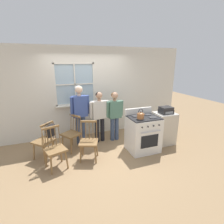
# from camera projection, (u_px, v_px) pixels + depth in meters

# --- Properties ---
(ground_plane) EXTENTS (16.00, 16.00, 0.00)m
(ground_plane) POSITION_uv_depth(u_px,v_px,m) (101.00, 154.00, 4.46)
(ground_plane) COLOR #937551
(wall_back) EXTENTS (6.40, 0.16, 2.70)m
(wall_back) POSITION_uv_depth(u_px,v_px,m) (88.00, 93.00, 5.35)
(wall_back) COLOR silver
(wall_back) RESTS_ON ground_plane
(chair_by_window) EXTENTS (0.58, 0.58, 0.93)m
(chair_by_window) POSITION_uv_depth(u_px,v_px,m) (44.00, 141.00, 4.15)
(chair_by_window) COLOR olive
(chair_by_window) RESTS_ON ground_plane
(chair_near_wall) EXTENTS (0.52, 0.51, 0.93)m
(chair_near_wall) POSITION_uv_depth(u_px,v_px,m) (55.00, 150.00, 3.77)
(chair_near_wall) COLOR olive
(chair_near_wall) RESTS_ON ground_plane
(chair_center_cluster) EXTENTS (0.56, 0.57, 0.93)m
(chair_center_cluster) POSITION_uv_depth(u_px,v_px,m) (72.00, 134.00, 4.57)
(chair_center_cluster) COLOR olive
(chair_center_cluster) RESTS_ON ground_plane
(chair_near_stove) EXTENTS (0.54, 0.52, 0.93)m
(chair_near_stove) POSITION_uv_depth(u_px,v_px,m) (89.00, 142.00, 4.12)
(chair_near_stove) COLOR olive
(chair_near_stove) RESTS_ON ground_plane
(person_elderly_left) EXTENTS (0.55, 0.28, 1.66)m
(person_elderly_left) POSITION_uv_depth(u_px,v_px,m) (80.00, 110.00, 4.74)
(person_elderly_left) COLOR #384766
(person_elderly_left) RESTS_ON ground_plane
(person_teen_center) EXTENTS (0.60, 0.27, 1.46)m
(person_teen_center) POSITION_uv_depth(u_px,v_px,m) (99.00, 113.00, 4.92)
(person_teen_center) COLOR black
(person_teen_center) RESTS_ON ground_plane
(person_adult_right) EXTENTS (0.52, 0.23, 1.44)m
(person_adult_right) POSITION_uv_depth(u_px,v_px,m) (115.00, 112.00, 5.03)
(person_adult_right) COLOR #384766
(person_adult_right) RESTS_ON ground_plane
(stove) EXTENTS (0.77, 0.68, 1.08)m
(stove) POSITION_uv_depth(u_px,v_px,m) (143.00, 133.00, 4.52)
(stove) COLOR white
(stove) RESTS_ON ground_plane
(kettle) EXTENTS (0.21, 0.17, 0.25)m
(kettle) POSITION_uv_depth(u_px,v_px,m) (141.00, 115.00, 4.19)
(kettle) COLOR #A86638
(kettle) RESTS_ON stove
(potted_plant) EXTENTS (0.16, 0.16, 0.30)m
(potted_plant) POSITION_uv_depth(u_px,v_px,m) (78.00, 102.00, 5.23)
(potted_plant) COLOR #935B3D
(potted_plant) RESTS_ON wall_back
(handbag) EXTENTS (0.25, 0.25, 0.31)m
(handbag) POSITION_uv_depth(u_px,v_px,m) (50.00, 131.00, 3.97)
(handbag) COLOR black
(handbag) RESTS_ON chair_by_window
(side_counter) EXTENTS (0.55, 0.50, 0.90)m
(side_counter) POSITION_uv_depth(u_px,v_px,m) (164.00, 128.00, 4.94)
(side_counter) COLOR beige
(side_counter) RESTS_ON ground_plane
(stereo) EXTENTS (0.34, 0.29, 0.18)m
(stereo) POSITION_uv_depth(u_px,v_px,m) (166.00, 110.00, 4.77)
(stereo) COLOR #232326
(stereo) RESTS_ON side_counter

